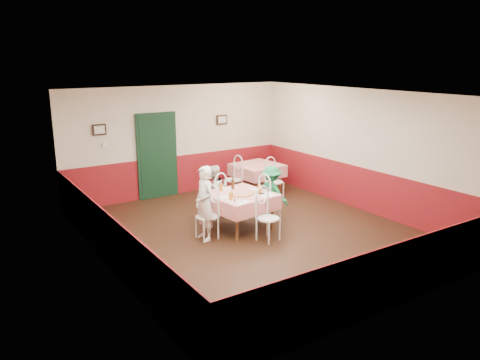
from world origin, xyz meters
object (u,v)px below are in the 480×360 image
glass_a (231,196)px  diner_left (204,203)px  beer_bottle (233,183)px  chair_right (270,200)px  chair_second_b (274,182)px  main_table (240,211)px  chair_far (215,199)px  glass_b (259,189)px  diner_right (272,193)px  diner_far (214,192)px  chair_left (207,217)px  wallet (261,194)px  glass_c (221,188)px  second_table (257,179)px  chair_near (268,218)px  chair_second_a (233,180)px  pizza (242,193)px

glass_a → diner_left: diner_left is taller
glass_a → beer_bottle: beer_bottle is taller
chair_right → chair_second_b: 1.55m
main_table → chair_second_b: size_ratio=1.36×
chair_far → glass_a: size_ratio=5.79×
chair_far → glass_b: (0.48, -1.00, 0.39)m
beer_bottle → diner_left: bearing=-152.2°
chair_second_b → beer_bottle: bearing=-159.6°
chair_far → beer_bottle: 0.64m
diner_left → diner_right: diner_left is taller
chair_right → diner_far: diner_far is taller
chair_left → wallet: bearing=81.7°
glass_c → beer_bottle: size_ratio=0.62×
glass_a → glass_c: glass_a is taller
second_table → wallet: bearing=-123.3°
chair_near → glass_b: size_ratio=5.83×
chair_far → glass_c: 0.61m
chair_left → beer_bottle: size_ratio=3.80×
beer_bottle → diner_right: diner_right is taller
chair_left → chair_second_b: size_ratio=1.00×
diner_right → chair_near: bearing=121.1°
chair_near → chair_second_a: bearing=57.9°
chair_right → main_table: bearing=86.6°
chair_second_a → diner_right: bearing=-12.4°
glass_b → diner_left: 1.27m
glass_a → diner_left: bearing=160.5°
diner_far → chair_far: bearing=75.4°
main_table → beer_bottle: (0.07, 0.40, 0.50)m
chair_right → chair_second_b: same height
chair_second_a → glass_b: 2.34m
chair_second_b → beer_bottle: size_ratio=3.80×
chair_second_b → glass_c: size_ratio=6.11×
chair_far → diner_right: bearing=127.9°
pizza → diner_left: size_ratio=0.34×
chair_second_a → chair_second_b: same height
second_table → chair_second_a: bearing=180.0°
chair_left → chair_second_a: (1.95, 2.14, 0.00)m
diner_left → chair_far: bearing=141.9°
chair_second_b → diner_far: bearing=-174.9°
glass_a → chair_second_a: bearing=57.0°
pizza → glass_c: 0.50m
chair_right → glass_b: size_ratio=5.83×
chair_left → diner_left: size_ratio=0.61×
chair_right → beer_bottle: 0.93m
glass_a → diner_far: (0.28, 1.18, -0.24)m
chair_second_b → diner_left: diner_left is taller
pizza → beer_bottle: 0.46m
chair_second_a → pizza: bearing=-33.9°
chair_right → chair_far: same height
chair_second_b → diner_left: (-2.75, -1.39, 0.28)m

